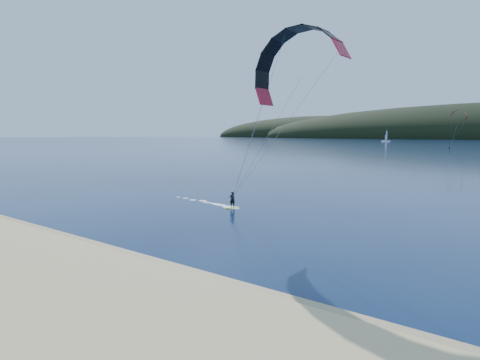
% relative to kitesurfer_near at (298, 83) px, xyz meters
% --- Properties ---
extents(ground, '(1800.00, 1800.00, 0.00)m').
position_rel_kitesurfer_near_xyz_m(ground, '(-2.38, -19.23, -12.25)').
color(ground, '#071538').
rests_on(ground, ground).
extents(wet_sand, '(220.00, 2.50, 0.10)m').
position_rel_kitesurfer_near_xyz_m(wet_sand, '(-2.38, -14.73, -12.20)').
color(wet_sand, '#957F57').
rests_on(wet_sand, ground).
extents(kitesurfer_near, '(25.56, 6.79, 17.13)m').
position_rel_kitesurfer_near_xyz_m(kitesurfer_near, '(0.00, 0.00, 0.00)').
color(kitesurfer_near, '#CDDC19').
rests_on(kitesurfer_near, ground).
extents(kitesurfer_far, '(8.15, 6.92, 18.31)m').
position_rel_kitesurfer_near_xyz_m(kitesurfer_far, '(-19.58, 184.24, 2.96)').
color(kitesurfer_far, '#CDDC19').
rests_on(kitesurfer_far, ground).
extents(sailboat, '(8.64, 5.48, 12.15)m').
position_rel_kitesurfer_near_xyz_m(sailboat, '(-115.93, 378.36, -11.35)').
color(sailboat, white).
rests_on(sailboat, ground).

